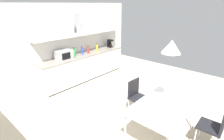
% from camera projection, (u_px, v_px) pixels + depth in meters
% --- Properties ---
extents(ground_plane, '(8.69, 8.32, 0.02)m').
position_uv_depth(ground_plane, '(120.00, 121.00, 4.00)').
color(ground_plane, beige).
extents(wall_back, '(6.95, 0.10, 2.53)m').
position_uv_depth(wall_back, '(48.00, 47.00, 5.29)').
color(wall_back, silver).
rests_on(wall_back, ground_plane).
extents(kitchen_counter, '(3.27, 0.65, 0.89)m').
position_uv_depth(kitchen_counter, '(84.00, 66.00, 6.09)').
color(kitchen_counter, '#333333').
rests_on(kitchen_counter, ground_plane).
extents(backsplash_tile, '(3.25, 0.02, 0.57)m').
position_uv_depth(backsplash_tile, '(77.00, 45.00, 6.02)').
color(backsplash_tile, silver).
rests_on(backsplash_tile, kitchen_counter).
extents(upper_wall_cabinets, '(3.25, 0.40, 0.70)m').
position_uv_depth(upper_wall_cabinets, '(79.00, 25.00, 5.68)').
color(upper_wall_cabinets, silver).
extents(microwave, '(0.48, 0.35, 0.28)m').
position_uv_depth(microwave, '(64.00, 55.00, 5.36)').
color(microwave, '#ADADB2').
rests_on(microwave, kitchen_counter).
extents(coffee_maker, '(0.18, 0.19, 0.30)m').
position_uv_depth(coffee_maker, '(110.00, 43.00, 6.85)').
color(coffee_maker, black).
rests_on(coffee_maker, kitchen_counter).
extents(bottle_red, '(0.07, 0.07, 0.26)m').
position_uv_depth(bottle_red, '(88.00, 50.00, 6.02)').
color(bottle_red, red).
rests_on(bottle_red, kitchen_counter).
extents(bottle_blue, '(0.06, 0.06, 0.28)m').
position_uv_depth(bottle_blue, '(82.00, 51.00, 5.88)').
color(bottle_blue, blue).
rests_on(bottle_blue, kitchen_counter).
extents(bottle_yellow, '(0.07, 0.07, 0.30)m').
position_uv_depth(bottle_yellow, '(97.00, 48.00, 6.27)').
color(bottle_yellow, yellow).
rests_on(bottle_yellow, kitchen_counter).
extents(bottle_green, '(0.08, 0.08, 0.30)m').
position_uv_depth(bottle_green, '(74.00, 52.00, 5.67)').
color(bottle_green, green).
rests_on(bottle_green, kitchen_counter).
extents(dining_table, '(1.46, 0.90, 0.75)m').
position_uv_depth(dining_table, '(164.00, 107.00, 3.26)').
color(dining_table, white).
rests_on(dining_table, ground_plane).
extents(chair_near_right, '(0.40, 0.40, 0.87)m').
position_uv_depth(chair_near_right, '(216.00, 125.00, 3.04)').
color(chair_near_right, black).
rests_on(chair_near_right, ground_plane).
extents(chair_far_right, '(0.42, 0.42, 0.87)m').
position_uv_depth(chair_far_right, '(137.00, 94.00, 4.07)').
color(chair_far_right, black).
rests_on(chair_far_right, ground_plane).
extents(pendant_lamp, '(0.32, 0.32, 0.22)m').
position_uv_depth(pendant_lamp, '(172.00, 47.00, 2.85)').
color(pendant_lamp, silver).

